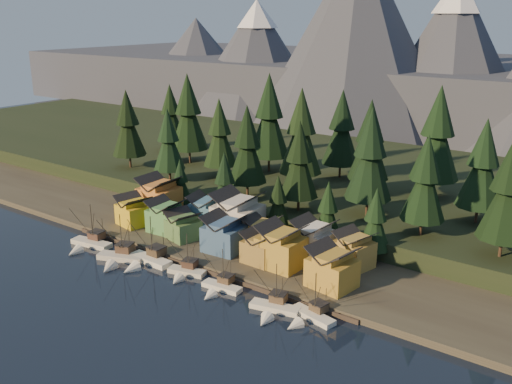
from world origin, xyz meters
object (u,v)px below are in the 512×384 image
Objects in this scene: boat_6 at (309,312)px; house_front_0 at (133,209)px; boat_0 at (87,239)px; boat_1 at (118,253)px; house_back_0 at (159,195)px; boat_4 at (219,283)px; boat_5 at (273,304)px; boat_2 at (146,255)px; house_back_1 at (205,210)px; boat_3 at (185,267)px; house_front_1 at (166,215)px.

boat_6 is 1.16× the size of house_front_0.
boat_0 is 12.83m from boat_1.
boat_4 is at bearing -32.35° from house_back_0.
boat_0 is 54.92m from boat_5.
house_back_1 is (-2.26, 23.55, 3.78)m from boat_2.
house_front_1 is at bearing 129.75° from boat_3.
boat_4 is 0.89× the size of boat_5.
boat_2 is 1.20× the size of boat_3.
boat_4 is at bearing -166.31° from boat_6.
house_back_0 reaches higher than boat_5.
boat_0 is 61.98m from boat_6.
house_back_0 is at bearing 143.35° from boat_5.
house_front_1 is at bearing 75.87° from boat_1.
boat_3 is 37.94m from house_back_0.
boat_0 is at bearing 167.79° from boat_5.
boat_5 is at bearing -44.77° from house_back_1.
boat_0 reaches higher than boat_5.
boat_6 is 66.29m from house_back_0.
house_back_0 reaches higher than house_front_1.
house_back_0 reaches higher than boat_0.
boat_3 is at bearing -11.70° from house_front_0.
house_back_0 reaches higher than boat_1.
boat_1 is 1.44× the size of house_front_1.
boat_0 is at bearing 170.57° from boat_3.
boat_6 is at bearing -16.74° from boat_1.
boat_2 is 11.21m from boat_3.
house_back_1 is (-45.30, 23.15, 4.22)m from boat_6.
house_back_0 is 16.66m from house_back_1.
boat_2 is (6.16, 2.86, 0.01)m from boat_1.
house_front_0 is at bearing 179.61° from boat_6.
boat_3 is 0.93× the size of boat_5.
boat_3 is at bearing -169.17° from boat_6.
boat_3 is (30.09, 2.32, -0.13)m from boat_0.
boat_0 is 1.15× the size of boat_6.
boat_0 is at bearing -79.72° from house_front_0.
house_back_1 reaches higher than boat_5.
boat_2 reaches higher than house_back_1.
boat_2 is 1.26× the size of boat_4.
house_back_1 reaches higher than house_front_0.
boat_6 is 51.05m from house_back_1.
house_back_0 is at bearing 129.25° from boat_3.
house_back_1 is (16.63, 0.11, -1.09)m from house_back_0.
house_back_0 is (-18.88, 23.44, 4.87)m from boat_2.
boat_2 is 23.95m from house_back_1.
boat_0 reaches higher than house_front_0.
house_back_0 reaches higher than house_front_0.
house_front_0 is at bearing 152.38° from boat_5.
house_front_1 is at bearing 48.70° from boat_0.
house_front_0 is (-29.79, 12.71, 3.65)m from boat_3.
house_front_1 is (-19.35, 14.27, 3.93)m from boat_3.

